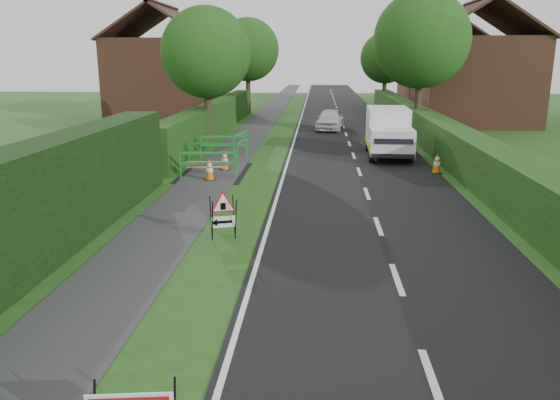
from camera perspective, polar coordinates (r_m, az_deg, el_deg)
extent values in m
plane|color=#264C15|center=(10.12, -1.47, -10.18)|extent=(120.00, 120.00, 0.00)
cube|color=black|center=(44.37, 6.12, 9.09)|extent=(6.00, 90.00, 0.02)
cube|color=#2D2D30|center=(44.51, -1.06, 9.19)|extent=(2.00, 90.00, 0.02)
cube|color=black|center=(11.68, -27.00, -8.37)|extent=(1.10, 18.00, 2.50)
cube|color=#14380F|center=(31.98, -6.72, 6.92)|extent=(1.00, 24.00, 1.80)
cube|color=#14380F|center=(26.11, 16.39, 4.69)|extent=(1.20, 50.00, 1.50)
cube|color=brown|center=(40.66, -11.83, 12.24)|extent=(7.00, 7.00, 5.50)
cube|color=#331E19|center=(41.20, -14.58, 17.47)|extent=(4.00, 7.40, 2.58)
cube|color=#331E19|center=(40.26, -9.61, 17.80)|extent=(4.00, 7.40, 2.58)
cube|color=#331E19|center=(40.77, -12.21, 19.18)|extent=(0.25, 7.40, 0.18)
cube|color=brown|center=(38.52, 19.61, 11.60)|extent=(7.00, 7.00, 5.50)
cube|color=#331E19|center=(38.14, 17.47, 17.54)|extent=(4.00, 7.40, 2.58)
cube|color=#331E19|center=(39.06, 22.70, 17.02)|extent=(4.00, 7.40, 2.58)
cube|color=#331E19|center=(38.64, 20.27, 18.91)|extent=(0.25, 7.40, 0.18)
cube|color=brown|center=(52.35, 16.63, 12.42)|extent=(7.00, 7.00, 5.50)
cube|color=#331E19|center=(52.04, 14.99, 16.77)|extent=(4.00, 7.40, 2.58)
cube|color=#331E19|center=(52.78, 18.88, 16.46)|extent=(4.00, 7.40, 2.58)
cube|color=#331E19|center=(52.44, 17.04, 17.81)|extent=(0.25, 7.40, 0.18)
cylinder|color=#2D2116|center=(27.85, -7.50, 8.48)|extent=(0.36, 0.36, 2.62)
sphere|color=#114011|center=(27.69, -7.72, 15.04)|extent=(4.40, 4.40, 4.40)
cylinder|color=#2D2116|center=(31.74, 14.15, 9.23)|extent=(0.36, 0.36, 2.97)
sphere|color=#114011|center=(31.64, 14.58, 15.90)|extent=(5.20, 5.20, 5.20)
cylinder|color=#2D2116|center=(43.58, -3.32, 10.89)|extent=(0.36, 0.36, 2.80)
sphere|color=#114011|center=(43.49, -3.39, 15.41)|extent=(4.80, 4.80, 4.80)
cylinder|color=#2D2116|center=(47.56, 10.82, 10.76)|extent=(0.36, 0.36, 2.45)
sphere|color=#114011|center=(47.46, 11.00, 14.38)|extent=(4.20, 4.20, 4.20)
cylinder|color=black|center=(12.90, -7.07, -2.21)|extent=(0.12, 0.31, 1.03)
cylinder|color=black|center=(13.14, -7.22, -1.90)|extent=(0.12, 0.31, 1.03)
cylinder|color=black|center=(12.97, -4.65, -2.05)|extent=(0.12, 0.31, 1.03)
cylinder|color=black|center=(13.22, -4.84, -1.74)|extent=(0.12, 0.31, 1.03)
cube|color=white|center=(13.06, -5.92, -2.29)|extent=(0.55, 0.20, 0.28)
cube|color=black|center=(13.04, -5.91, -2.30)|extent=(0.39, 0.14, 0.06)
cone|color=black|center=(13.02, -6.88, -2.37)|extent=(0.17, 0.20, 0.17)
cube|color=black|center=(12.93, -5.95, -0.67)|extent=(0.13, 0.05, 0.17)
cube|color=silver|center=(25.30, 11.15, 7.52)|extent=(1.86, 2.91, 1.71)
cube|color=silver|center=(23.21, 11.56, 6.05)|extent=(1.83, 1.90, 1.04)
cube|color=black|center=(22.31, 11.80, 6.36)|extent=(1.56, 0.25, 0.48)
cube|color=yellow|center=(24.51, 9.14, 5.79)|extent=(0.17, 4.37, 0.21)
cube|color=yellow|center=(24.67, 13.31, 5.64)|extent=(0.17, 4.37, 0.21)
cube|color=black|center=(22.43, 11.70, 4.53)|extent=(1.73, 0.17, 0.18)
cylinder|color=black|center=(23.19, 9.54, 4.78)|extent=(0.24, 0.71, 0.71)
cylinder|color=black|center=(23.34, 13.45, 4.65)|extent=(0.24, 0.71, 0.71)
cylinder|color=black|center=(26.00, 9.18, 5.85)|extent=(0.24, 0.71, 0.71)
cylinder|color=black|center=(26.13, 12.68, 5.73)|extent=(0.24, 0.71, 0.71)
cube|color=black|center=(21.53, 16.00, 2.76)|extent=(0.38, 0.38, 0.04)
cone|color=orange|center=(21.46, 16.08, 3.79)|extent=(0.32, 0.32, 0.75)
cylinder|color=white|center=(21.46, 16.07, 3.69)|extent=(0.25, 0.25, 0.14)
cylinder|color=white|center=(21.43, 16.11, 4.18)|extent=(0.17, 0.17, 0.10)
cube|color=black|center=(23.96, 13.66, 4.08)|extent=(0.38, 0.38, 0.04)
cone|color=orange|center=(23.90, 13.72, 5.01)|extent=(0.32, 0.32, 0.75)
cylinder|color=white|center=(23.90, 13.71, 4.92)|extent=(0.25, 0.25, 0.14)
cylinder|color=white|center=(23.87, 13.74, 5.36)|extent=(0.17, 0.17, 0.10)
cube|color=black|center=(26.21, 13.53, 4.97)|extent=(0.38, 0.38, 0.04)
cone|color=orange|center=(26.15, 13.58, 5.82)|extent=(0.32, 0.32, 0.75)
cylinder|color=white|center=(26.16, 13.57, 5.74)|extent=(0.25, 0.25, 0.14)
cylinder|color=white|center=(26.13, 13.60, 6.14)|extent=(0.17, 0.17, 0.10)
cube|color=black|center=(19.66, -7.34, 2.11)|extent=(0.38, 0.38, 0.04)
cone|color=orange|center=(19.58, -7.38, 3.24)|extent=(0.32, 0.32, 0.75)
cylinder|color=white|center=(19.59, -7.38, 3.14)|extent=(0.25, 0.25, 0.14)
cylinder|color=white|center=(19.55, -7.39, 3.67)|extent=(0.17, 0.17, 0.10)
cube|color=black|center=(21.41, -5.77, 3.19)|extent=(0.38, 0.38, 0.04)
cone|color=orange|center=(21.33, -5.79, 4.23)|extent=(0.32, 0.32, 0.75)
cylinder|color=white|center=(21.34, -5.79, 4.13)|extent=(0.25, 0.25, 0.14)
cylinder|color=white|center=(21.31, -5.80, 4.63)|extent=(0.17, 0.17, 0.10)
cube|color=#177F28|center=(20.06, -10.37, 3.65)|extent=(0.06, 0.06, 1.00)
cube|color=#177F28|center=(19.92, -4.64, 3.76)|extent=(0.06, 0.06, 1.00)
cube|color=#177F28|center=(19.89, -7.56, 4.90)|extent=(1.99, 0.31, 0.08)
cube|color=#177F28|center=(19.96, -7.52, 3.85)|extent=(1.99, 0.31, 0.08)
cube|color=#177F28|center=(20.16, -10.31, 2.31)|extent=(0.11, 0.35, 0.04)
cube|color=#177F28|center=(20.02, -4.61, 2.41)|extent=(0.11, 0.35, 0.04)
cube|color=#177F28|center=(22.44, -9.44, 4.84)|extent=(0.06, 0.06, 1.00)
cube|color=#177F28|center=(21.83, -4.49, 4.72)|extent=(0.06, 0.06, 1.00)
cube|color=#177F28|center=(22.05, -7.04, 5.86)|extent=(1.99, 0.29, 0.08)
cube|color=#177F28|center=(22.11, -7.01, 4.92)|extent=(1.99, 0.29, 0.08)
cube|color=#177F28|center=(22.52, -9.39, 3.64)|extent=(0.10, 0.35, 0.04)
cube|color=#177F28|center=(21.92, -4.47, 3.49)|extent=(0.10, 0.35, 0.04)
cube|color=#177F28|center=(24.08, -8.27, 5.55)|extent=(0.06, 0.06, 1.00)
cube|color=#177F28|center=(24.08, -3.49, 5.67)|extent=(0.06, 0.06, 1.00)
cube|color=#177F28|center=(24.00, -5.91, 6.61)|extent=(1.98, 0.39, 0.08)
cube|color=#177F28|center=(24.05, -5.89, 5.73)|extent=(1.98, 0.39, 0.08)
cube|color=#177F28|center=(24.16, -8.23, 4.43)|extent=(0.12, 0.36, 0.04)
cube|color=#177F28|center=(24.16, -3.47, 4.55)|extent=(0.12, 0.36, 0.04)
cube|color=#177F28|center=(24.03, -4.83, 5.63)|extent=(0.06, 0.06, 1.00)
cube|color=#177F28|center=(25.91, -3.42, 6.31)|extent=(0.06, 0.06, 1.00)
cube|color=#177F28|center=(24.91, -4.12, 6.94)|extent=(0.39, 1.98, 0.08)
cube|color=#177F28|center=(24.96, -4.10, 6.10)|extent=(0.39, 1.98, 0.08)
cube|color=#177F28|center=(24.11, -4.81, 4.50)|extent=(0.36, 0.12, 0.04)
cube|color=#177F28|center=(25.99, -3.40, 5.27)|extent=(0.36, 0.12, 0.04)
cube|color=red|center=(20.30, -7.58, 2.44)|extent=(1.50, 0.15, 0.25)
imported|color=silver|center=(33.46, 5.25, 8.38)|extent=(1.93, 3.84, 1.26)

